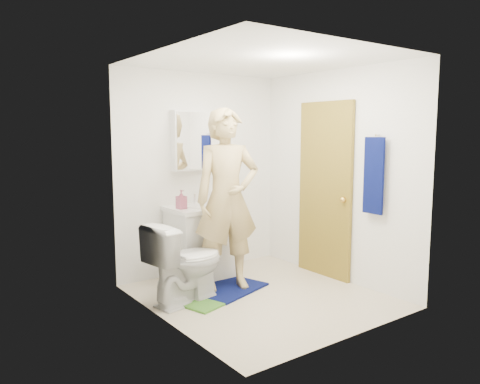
% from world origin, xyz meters
% --- Properties ---
extents(floor, '(2.20, 2.40, 0.02)m').
position_xyz_m(floor, '(0.00, 0.00, -0.01)').
color(floor, beige).
rests_on(floor, ground).
extents(ceiling, '(2.20, 2.40, 0.02)m').
position_xyz_m(ceiling, '(0.00, 0.00, 2.41)').
color(ceiling, white).
rests_on(ceiling, ground).
extents(wall_back, '(2.20, 0.02, 2.40)m').
position_xyz_m(wall_back, '(0.00, 1.21, 1.20)').
color(wall_back, white).
rests_on(wall_back, ground).
extents(wall_front, '(2.20, 0.02, 2.40)m').
position_xyz_m(wall_front, '(0.00, -1.21, 1.20)').
color(wall_front, white).
rests_on(wall_front, ground).
extents(wall_left, '(0.02, 2.40, 2.40)m').
position_xyz_m(wall_left, '(-1.11, 0.00, 1.20)').
color(wall_left, white).
rests_on(wall_left, ground).
extents(wall_right, '(0.02, 2.40, 2.40)m').
position_xyz_m(wall_right, '(1.11, 0.00, 1.20)').
color(wall_right, white).
rests_on(wall_right, ground).
extents(vanity_cabinet, '(0.75, 0.55, 0.80)m').
position_xyz_m(vanity_cabinet, '(-0.15, 0.91, 0.40)').
color(vanity_cabinet, white).
rests_on(vanity_cabinet, floor).
extents(countertop, '(0.79, 0.59, 0.05)m').
position_xyz_m(countertop, '(-0.15, 0.91, 0.83)').
color(countertop, white).
rests_on(countertop, vanity_cabinet).
extents(sink_basin, '(0.40, 0.40, 0.03)m').
position_xyz_m(sink_basin, '(-0.15, 0.91, 0.84)').
color(sink_basin, white).
rests_on(sink_basin, countertop).
extents(faucet, '(0.03, 0.03, 0.12)m').
position_xyz_m(faucet, '(-0.15, 1.09, 0.91)').
color(faucet, silver).
rests_on(faucet, countertop).
extents(medicine_cabinet, '(0.50, 0.12, 0.70)m').
position_xyz_m(medicine_cabinet, '(-0.15, 1.14, 1.60)').
color(medicine_cabinet, white).
rests_on(medicine_cabinet, wall_back).
extents(mirror_panel, '(0.46, 0.01, 0.66)m').
position_xyz_m(mirror_panel, '(-0.15, 1.08, 1.60)').
color(mirror_panel, white).
rests_on(mirror_panel, wall_back).
extents(door, '(0.05, 0.80, 2.05)m').
position_xyz_m(door, '(1.07, 0.15, 1.02)').
color(door, olive).
rests_on(door, ground).
extents(door_knob, '(0.07, 0.07, 0.07)m').
position_xyz_m(door_knob, '(1.03, -0.17, 0.95)').
color(door_knob, gold).
rests_on(door_knob, door).
extents(towel, '(0.03, 0.24, 0.80)m').
position_xyz_m(towel, '(1.03, -0.57, 1.25)').
color(towel, '#081050').
rests_on(towel, wall_right).
extents(towel_hook, '(0.06, 0.02, 0.02)m').
position_xyz_m(towel_hook, '(1.07, -0.57, 1.67)').
color(towel_hook, silver).
rests_on(towel_hook, wall_right).
extents(toilet, '(0.87, 0.58, 0.82)m').
position_xyz_m(toilet, '(-0.70, 0.33, 0.41)').
color(toilet, white).
rests_on(toilet, floor).
extents(bath_mat, '(0.91, 0.77, 0.02)m').
position_xyz_m(bath_mat, '(-0.16, 0.38, 0.01)').
color(bath_mat, '#081050').
rests_on(bath_mat, floor).
extents(green_rug, '(0.56, 0.51, 0.02)m').
position_xyz_m(green_rug, '(-0.57, 0.17, 0.01)').
color(green_rug, '#45832B').
rests_on(green_rug, floor).
extents(soap_dispenser, '(0.10, 0.10, 0.21)m').
position_xyz_m(soap_dispenser, '(-0.44, 0.88, 0.96)').
color(soap_dispenser, '#AE516F').
rests_on(soap_dispenser, countertop).
extents(toothbrush_cup, '(0.14, 0.14, 0.09)m').
position_xyz_m(toothbrush_cup, '(0.12, 0.99, 0.89)').
color(toothbrush_cup, '#78397D').
rests_on(toothbrush_cup, countertop).
extents(man, '(0.80, 0.64, 1.93)m').
position_xyz_m(man, '(-0.15, 0.40, 0.99)').
color(man, tan).
rests_on(man, bath_mat).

